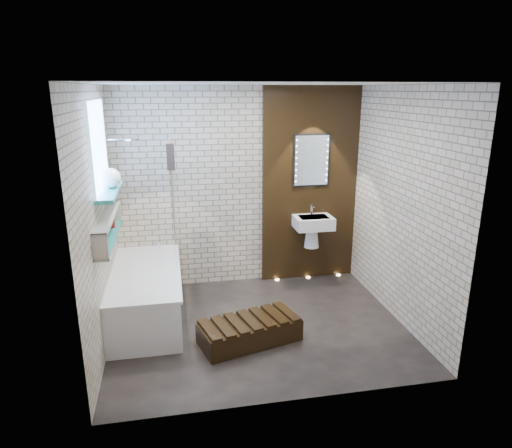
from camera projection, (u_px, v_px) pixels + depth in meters
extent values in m
plane|color=black|center=(259.00, 326.00, 5.09)|extent=(3.20, 3.20, 0.00)
cube|color=#B1A78D|center=(240.00, 188.00, 5.95)|extent=(3.20, 0.04, 2.60)
cube|color=#B1A78D|center=(291.00, 258.00, 3.50)|extent=(3.20, 0.04, 2.60)
cube|color=#B1A78D|center=(98.00, 222.00, 4.43)|extent=(0.04, 2.60, 2.60)
cube|color=#B1A78D|center=(401.00, 207.00, 5.01)|extent=(0.04, 2.60, 2.60)
plane|color=white|center=(259.00, 84.00, 4.35)|extent=(3.20, 3.20, 0.00)
cube|color=black|center=(310.00, 186.00, 6.09)|extent=(1.30, 0.06, 2.60)
cube|color=#7FADE0|center=(98.00, 146.00, 4.57)|extent=(0.03, 1.00, 0.90)
cube|color=teal|center=(110.00, 191.00, 4.71)|extent=(0.18, 1.00, 0.04)
cube|color=teal|center=(110.00, 238.00, 4.65)|extent=(0.14, 1.30, 0.03)
cube|color=#B2A899|center=(107.00, 216.00, 4.58)|extent=(0.14, 1.30, 0.03)
cube|color=#B2A899|center=(100.00, 248.00, 4.02)|extent=(0.14, 0.03, 0.26)
cube|color=#B2A899|center=(115.00, 211.00, 5.21)|extent=(0.14, 0.03, 0.26)
cube|color=white|center=(147.00, 295.00, 5.22)|extent=(0.75, 1.70, 0.55)
cube|color=white|center=(145.00, 272.00, 5.14)|extent=(0.79, 1.74, 0.03)
cylinder|color=silver|center=(159.00, 244.00, 5.83)|extent=(0.04, 0.04, 0.12)
cube|color=white|center=(173.00, 200.00, 5.41)|extent=(0.01, 0.78, 1.40)
cube|color=#2A2322|center=(170.00, 156.00, 4.97)|extent=(0.09, 0.22, 0.29)
cylinder|color=silver|center=(131.00, 139.00, 5.18)|extent=(0.18, 0.18, 0.02)
cube|color=white|center=(313.00, 223.00, 6.02)|extent=(0.50, 0.36, 0.16)
cone|color=white|center=(312.00, 237.00, 6.13)|extent=(0.20, 0.20, 0.28)
cylinder|color=silver|center=(311.00, 210.00, 6.07)|extent=(0.03, 0.03, 0.14)
cube|color=black|center=(311.00, 160.00, 5.96)|extent=(0.50, 0.02, 0.70)
cube|color=silver|center=(312.00, 161.00, 5.95)|extent=(0.45, 0.01, 0.65)
cube|color=black|center=(250.00, 331.00, 4.75)|extent=(1.12, 0.72, 0.23)
cylinder|color=maroon|center=(104.00, 243.00, 4.25)|extent=(0.06, 0.06, 0.14)
cylinder|color=maroon|center=(112.00, 222.00, 4.93)|extent=(0.05, 0.05, 0.13)
sphere|color=white|center=(111.00, 178.00, 4.76)|extent=(0.21, 0.21, 0.21)
cylinder|color=#FFD899|center=(277.00, 280.00, 6.31)|extent=(0.06, 0.06, 0.01)
cylinder|color=#FFD899|center=(308.00, 277.00, 6.39)|extent=(0.06, 0.06, 0.01)
cylinder|color=#FFD899|center=(338.00, 275.00, 6.47)|extent=(0.06, 0.06, 0.01)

